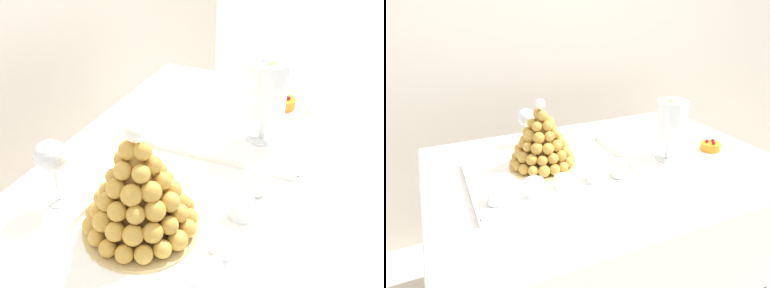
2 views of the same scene
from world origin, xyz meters
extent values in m
cube|color=silver|center=(0.00, 0.94, 1.25)|extent=(4.80, 0.10, 2.50)
cylinder|color=brown|center=(0.56, -0.35, 0.38)|extent=(0.04, 0.04, 0.77)
cylinder|color=brown|center=(-0.56, 0.35, 0.38)|extent=(0.04, 0.04, 0.77)
cylinder|color=brown|center=(0.56, 0.35, 0.38)|extent=(0.04, 0.04, 0.77)
cube|color=brown|center=(0.00, 0.00, 0.78)|extent=(1.24, 0.83, 0.02)
cube|color=white|center=(0.00, 0.00, 0.79)|extent=(1.30, 0.89, 0.00)
cube|color=white|center=(0.00, -0.44, 0.60)|extent=(1.30, 0.01, 0.38)
cube|color=white|center=(0.00, 0.44, 0.60)|extent=(1.30, 0.01, 0.38)
cube|color=white|center=(-0.65, 0.00, 0.60)|extent=(0.01, 0.89, 0.38)
cube|color=white|center=(0.65, 0.00, 0.60)|extent=(0.01, 0.89, 0.38)
cube|color=white|center=(-0.22, 0.00, 0.80)|extent=(0.57, 0.41, 0.01)
cube|color=white|center=(-0.22, -0.20, 0.81)|extent=(0.57, 0.01, 0.02)
cube|color=white|center=(-0.22, 0.21, 0.81)|extent=(0.57, 0.01, 0.02)
cube|color=white|center=(-0.50, 0.00, 0.81)|extent=(0.01, 0.41, 0.02)
cube|color=white|center=(0.07, 0.00, 0.81)|extent=(0.01, 0.41, 0.02)
cylinder|color=white|center=(-0.22, 0.00, 0.80)|extent=(0.38, 0.38, 0.00)
cylinder|color=tan|center=(-0.23, 0.07, 0.80)|extent=(0.25, 0.25, 0.01)
cone|color=#AC7B31|center=(-0.23, 0.07, 0.91)|extent=(0.17, 0.17, 0.21)
sphere|color=gold|center=(-0.13, 0.07, 0.83)|extent=(0.04, 0.04, 0.04)
sphere|color=gold|center=(-0.14, 0.11, 0.83)|extent=(0.04, 0.04, 0.04)
sphere|color=gold|center=(-0.16, 0.14, 0.83)|extent=(0.04, 0.04, 0.04)
sphere|color=gold|center=(-0.18, 0.16, 0.83)|extent=(0.04, 0.04, 0.04)
sphere|color=gold|center=(-0.22, 0.17, 0.83)|extent=(0.04, 0.04, 0.04)
sphere|color=gold|center=(-0.26, 0.17, 0.83)|extent=(0.04, 0.04, 0.04)
sphere|color=gold|center=(-0.29, 0.15, 0.83)|extent=(0.04, 0.04, 0.04)
sphere|color=gold|center=(-0.32, 0.12, 0.83)|extent=(0.04, 0.04, 0.04)
sphere|color=gold|center=(-0.33, 0.09, 0.83)|extent=(0.04, 0.04, 0.04)
sphere|color=gold|center=(-0.33, 0.05, 0.83)|extent=(0.04, 0.04, 0.04)
sphere|color=gold|center=(-0.32, 0.02, 0.83)|extent=(0.04, 0.04, 0.04)
sphere|color=gold|center=(-0.29, -0.01, 0.83)|extent=(0.04, 0.04, 0.04)
sphere|color=gold|center=(-0.26, -0.03, 0.83)|extent=(0.04, 0.04, 0.04)
sphere|color=gold|center=(-0.22, -0.03, 0.83)|extent=(0.04, 0.04, 0.04)
sphere|color=gold|center=(-0.18, -0.02, 0.83)|extent=(0.04, 0.04, 0.04)
sphere|color=gold|center=(-0.16, 0.00, 0.83)|extent=(0.04, 0.04, 0.04)
sphere|color=gold|center=(-0.14, 0.03, 0.83)|extent=(0.04, 0.04, 0.04)
sphere|color=gold|center=(-0.15, 0.10, 0.86)|extent=(0.04, 0.04, 0.04)
sphere|color=gold|center=(-0.17, 0.13, 0.86)|extent=(0.04, 0.04, 0.04)
sphere|color=gold|center=(-0.20, 0.15, 0.86)|extent=(0.04, 0.04, 0.04)
sphere|color=gold|center=(-0.24, 0.15, 0.86)|extent=(0.04, 0.04, 0.04)
sphere|color=gold|center=(-0.28, 0.14, 0.86)|extent=(0.04, 0.04, 0.04)
sphere|color=gold|center=(-0.30, 0.11, 0.86)|extent=(0.04, 0.04, 0.04)
sphere|color=gold|center=(-0.31, 0.08, 0.86)|extent=(0.04, 0.04, 0.04)
sphere|color=gold|center=(-0.31, 0.04, 0.86)|extent=(0.04, 0.04, 0.04)
sphere|color=gold|center=(-0.29, 0.01, 0.86)|extent=(0.04, 0.04, 0.04)
sphere|color=gold|center=(-0.26, -0.01, 0.86)|extent=(0.04, 0.04, 0.04)
sphere|color=gold|center=(-0.22, -0.01, 0.86)|extent=(0.04, 0.04, 0.04)
sphere|color=gold|center=(-0.18, 0.00, 0.86)|extent=(0.04, 0.04, 0.04)
sphere|color=gold|center=(-0.16, 0.03, 0.86)|extent=(0.04, 0.04, 0.04)
sphere|color=gold|center=(-0.15, 0.06, 0.86)|extent=(0.04, 0.04, 0.04)
sphere|color=gold|center=(-0.18, 0.11, 0.90)|extent=(0.04, 0.04, 0.04)
sphere|color=gold|center=(-0.21, 0.13, 0.90)|extent=(0.04, 0.04, 0.04)
sphere|color=gold|center=(-0.25, 0.13, 0.90)|extent=(0.04, 0.04, 0.04)
sphere|color=gold|center=(-0.28, 0.11, 0.90)|extent=(0.04, 0.04, 0.04)
sphere|color=gold|center=(-0.30, 0.08, 0.90)|extent=(0.04, 0.04, 0.04)
sphere|color=gold|center=(-0.29, 0.04, 0.90)|extent=(0.04, 0.04, 0.04)
sphere|color=gold|center=(-0.27, 0.01, 0.90)|extent=(0.04, 0.04, 0.04)
sphere|color=gold|center=(-0.23, 0.00, 0.90)|extent=(0.04, 0.04, 0.04)
sphere|color=gold|center=(-0.19, 0.01, 0.90)|extent=(0.04, 0.04, 0.04)
sphere|color=gold|center=(-0.17, 0.04, 0.90)|extent=(0.04, 0.04, 0.04)
sphere|color=gold|center=(-0.16, 0.08, 0.90)|extent=(0.04, 0.04, 0.04)
sphere|color=gold|center=(-0.21, 0.11, 0.93)|extent=(0.04, 0.04, 0.04)
sphere|color=gold|center=(-0.24, 0.12, 0.93)|extent=(0.04, 0.04, 0.04)
sphere|color=gold|center=(-0.27, 0.09, 0.93)|extent=(0.04, 0.04, 0.04)
sphere|color=gold|center=(-0.28, 0.06, 0.93)|extent=(0.04, 0.04, 0.04)
sphere|color=gold|center=(-0.25, 0.03, 0.93)|extent=(0.04, 0.04, 0.04)
sphere|color=gold|center=(-0.22, 0.02, 0.93)|extent=(0.04, 0.04, 0.04)
sphere|color=gold|center=(-0.19, 0.05, 0.93)|extent=(0.04, 0.04, 0.04)
sphere|color=gold|center=(-0.18, 0.08, 0.93)|extent=(0.04, 0.04, 0.04)
sphere|color=gold|center=(-0.22, 0.10, 0.97)|extent=(0.04, 0.04, 0.04)
sphere|color=gold|center=(-0.26, 0.08, 0.97)|extent=(0.04, 0.04, 0.04)
sphere|color=gold|center=(-0.25, 0.05, 0.97)|extent=(0.04, 0.04, 0.04)
sphere|color=gold|center=(-0.22, 0.04, 0.97)|extent=(0.04, 0.04, 0.04)
sphere|color=gold|center=(-0.20, 0.07, 0.97)|extent=(0.04, 0.04, 0.04)
sphere|color=gold|center=(-0.23, 0.08, 1.00)|extent=(0.04, 0.04, 0.04)
sphere|color=gold|center=(-0.23, 0.06, 1.00)|extent=(0.04, 0.04, 0.04)
sphere|color=white|center=(-0.23, 0.07, 1.04)|extent=(0.04, 0.04, 0.04)
cylinder|color=silver|center=(-0.44, -0.11, 0.83)|extent=(0.06, 0.06, 0.06)
cylinder|color=brown|center=(-0.44, -0.11, 0.81)|extent=(0.05, 0.05, 0.02)
cylinder|color=#8C603D|center=(-0.44, -0.11, 0.84)|extent=(0.05, 0.05, 0.02)
sphere|color=brown|center=(-0.44, -0.11, 0.85)|extent=(0.02, 0.02, 0.02)
cylinder|color=silver|center=(-0.32, -0.11, 0.83)|extent=(0.06, 0.06, 0.05)
cylinder|color=brown|center=(-0.32, -0.11, 0.81)|extent=(0.05, 0.05, 0.02)
cylinder|color=#8C603D|center=(-0.32, -0.11, 0.83)|extent=(0.05, 0.05, 0.02)
sphere|color=brown|center=(-0.32, -0.11, 0.84)|extent=(0.02, 0.02, 0.02)
cylinder|color=silver|center=(-0.23, -0.11, 0.82)|extent=(0.05, 0.05, 0.05)
cylinder|color=#F4EAC6|center=(-0.23, -0.11, 0.81)|extent=(0.05, 0.05, 0.02)
cylinder|color=white|center=(-0.23, -0.11, 0.83)|extent=(0.05, 0.05, 0.01)
sphere|color=brown|center=(-0.22, -0.12, 0.84)|extent=(0.01, 0.01, 0.01)
cylinder|color=silver|center=(-0.11, -0.11, 0.82)|extent=(0.06, 0.06, 0.05)
cylinder|color=gold|center=(-0.11, -0.11, 0.81)|extent=(0.05, 0.05, 0.02)
cylinder|color=#EAC166|center=(-0.11, -0.11, 0.83)|extent=(0.05, 0.05, 0.01)
sphere|color=brown|center=(-0.10, -0.11, 0.84)|extent=(0.02, 0.02, 0.02)
cylinder|color=silver|center=(-0.01, -0.11, 0.83)|extent=(0.06, 0.06, 0.06)
cylinder|color=gold|center=(-0.01, -0.11, 0.81)|extent=(0.05, 0.05, 0.02)
cylinder|color=#EAC166|center=(-0.01, -0.11, 0.83)|extent=(0.05, 0.05, 0.02)
sphere|color=brown|center=(-0.01, -0.12, 0.84)|extent=(0.02, 0.02, 0.02)
cylinder|color=white|center=(-0.40, -0.02, 0.81)|extent=(0.09, 0.09, 0.02)
cylinder|color=#F2CC59|center=(-0.40, -0.02, 0.82)|extent=(0.08, 0.08, 0.00)
cylinder|color=white|center=(0.24, -0.06, 0.80)|extent=(0.09, 0.09, 0.01)
cylinder|color=white|center=(0.24, -0.06, 0.84)|extent=(0.02, 0.02, 0.08)
cylinder|color=white|center=(0.24, -0.06, 0.95)|extent=(0.11, 0.11, 0.15)
cylinder|color=yellow|center=(0.25, -0.06, 0.89)|extent=(0.05, 0.04, 0.05)
cylinder|color=pink|center=(0.23, -0.05, 0.89)|extent=(0.05, 0.05, 0.05)
cylinder|color=brown|center=(0.23, -0.09, 0.89)|extent=(0.05, 0.04, 0.05)
cylinder|color=yellow|center=(0.26, -0.05, 0.91)|extent=(0.05, 0.04, 0.04)
cylinder|color=#9ED860|center=(0.21, -0.05, 0.91)|extent=(0.05, 0.04, 0.05)
cylinder|color=#F9A54C|center=(0.25, -0.09, 0.91)|extent=(0.05, 0.04, 0.04)
cylinder|color=#9ED860|center=(0.24, -0.04, 0.93)|extent=(0.05, 0.05, 0.04)
cylinder|color=yellow|center=(0.22, -0.06, 0.93)|extent=(0.04, 0.04, 0.05)
cylinder|color=#72B2E0|center=(0.24, -0.07, 0.93)|extent=(0.05, 0.04, 0.04)
cylinder|color=pink|center=(0.23, -0.05, 0.95)|extent=(0.05, 0.04, 0.05)
cylinder|color=#D199D8|center=(0.21, -0.06, 0.95)|extent=(0.04, 0.04, 0.04)
cylinder|color=pink|center=(0.25, -0.08, 0.95)|extent=(0.05, 0.05, 0.05)
cylinder|color=brown|center=(0.25, -0.06, 0.95)|extent=(0.05, 0.04, 0.04)
cylinder|color=brown|center=(0.22, -0.05, 0.97)|extent=(0.04, 0.04, 0.03)
cylinder|color=#E54C47|center=(0.22, -0.08, 0.97)|extent=(0.05, 0.05, 0.05)
cylinder|color=#72B2E0|center=(0.25, -0.08, 0.97)|extent=(0.05, 0.04, 0.05)
cylinder|color=#72B2E0|center=(0.26, -0.05, 0.97)|extent=(0.05, 0.04, 0.05)
cylinder|color=pink|center=(0.22, -0.06, 0.99)|extent=(0.05, 0.05, 0.04)
cylinder|color=#D199D8|center=(0.24, -0.09, 0.99)|extent=(0.05, 0.04, 0.05)
cylinder|color=pink|center=(0.25, -0.04, 0.99)|extent=(0.05, 0.04, 0.02)
cylinder|color=#9ED860|center=(0.23, -0.07, 1.01)|extent=(0.06, 0.04, 0.06)
cylinder|color=#E54C47|center=(0.26, -0.08, 1.01)|extent=(0.04, 0.04, 0.02)
cylinder|color=#D199D8|center=(0.24, -0.05, 1.01)|extent=(0.05, 0.04, 0.05)
cylinder|color=white|center=(0.44, -0.07, 0.80)|extent=(0.17, 0.17, 0.01)
torus|color=gold|center=(0.44, -0.07, 0.80)|extent=(0.17, 0.17, 0.00)
cylinder|color=orange|center=(0.44, -0.07, 0.81)|extent=(0.08, 0.08, 0.03)
sphere|color=#A51923|center=(0.46, -0.07, 0.84)|extent=(0.01, 0.01, 0.01)
sphere|color=#A51923|center=(0.43, -0.06, 0.84)|extent=(0.01, 0.01, 0.01)
sphere|color=#A51923|center=(0.44, -0.09, 0.84)|extent=(0.01, 0.01, 0.01)
cylinder|color=silver|center=(-0.22, 0.30, 0.79)|extent=(0.06, 0.06, 0.00)
cylinder|color=silver|center=(-0.22, 0.30, 0.84)|extent=(0.01, 0.01, 0.09)
sphere|color=silver|center=(-0.22, 0.30, 0.92)|extent=(0.08, 0.08, 0.08)
camera|label=1|loc=(-0.79, -0.29, 1.43)|focal=39.17mm
camera|label=2|loc=(-0.58, -1.01, 1.38)|focal=31.80mm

